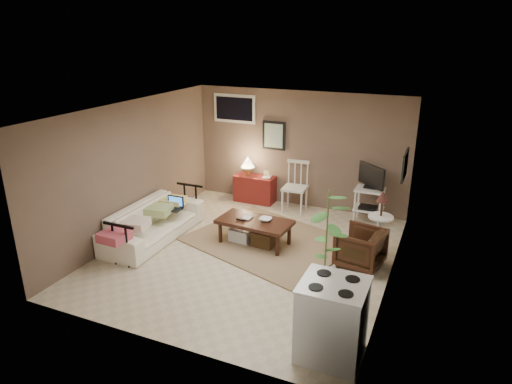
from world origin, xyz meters
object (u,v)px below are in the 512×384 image
at_px(side_table, 381,215).
at_px(potted_plant, 326,241).
at_px(spindle_chair, 295,188).
at_px(sofa, 153,217).
at_px(red_console, 254,186).
at_px(stove, 332,320).
at_px(armchair, 360,246).
at_px(coffee_table, 254,230).
at_px(tv_stand, 370,193).

relative_size(side_table, potted_plant, 0.68).
xyz_separation_m(spindle_chair, side_table, (1.90, -1.24, 0.20)).
xyz_separation_m(sofa, red_console, (0.88, 2.42, -0.07)).
xyz_separation_m(potted_plant, stove, (0.40, -1.14, -0.39)).
bearing_deg(stove, armchair, 93.14).
bearing_deg(stove, coffee_table, 130.69).
distance_m(spindle_chair, stove, 4.46).
xyz_separation_m(tv_stand, armchair, (0.20, -1.80, -0.27)).
distance_m(potted_plant, stove, 1.27).
relative_size(sofa, red_console, 2.13).
relative_size(red_console, spindle_chair, 0.98).
xyz_separation_m(spindle_chair, tv_stand, (1.50, -0.02, 0.13)).
height_order(red_console, side_table, side_table).
relative_size(spindle_chair, stove, 1.08).
relative_size(tv_stand, side_table, 1.05).
bearing_deg(red_console, side_table, -25.52).
height_order(sofa, side_table, side_table).
distance_m(sofa, red_console, 2.57).
height_order(coffee_table, red_console, red_console).
distance_m(sofa, armchair, 3.59).
distance_m(coffee_table, red_console, 2.10).
relative_size(tv_stand, stove, 1.21).
bearing_deg(tv_stand, armchair, -83.56).
height_order(coffee_table, spindle_chair, spindle_chair).
height_order(spindle_chair, tv_stand, tv_stand).
bearing_deg(spindle_chair, side_table, -33.13).
height_order(armchair, stove, stove).
relative_size(sofa, armchair, 3.14).
distance_m(coffee_table, armchair, 1.83).
xyz_separation_m(red_console, spindle_chair, (0.97, -0.13, 0.13)).
bearing_deg(red_console, armchair, -36.18).
bearing_deg(armchair, tv_stand, -162.86).
relative_size(coffee_table, side_table, 1.19).
relative_size(tv_stand, potted_plant, 0.71).
xyz_separation_m(tv_stand, side_table, (0.40, -1.22, 0.07)).
distance_m(coffee_table, side_table, 2.14).
height_order(coffee_table, tv_stand, tv_stand).
relative_size(sofa, tv_stand, 1.86).
distance_m(red_console, potted_plant, 3.92).
distance_m(coffee_table, tv_stand, 2.43).
bearing_deg(tv_stand, spindle_chair, 179.12).
relative_size(spindle_chair, tv_stand, 0.89).
xyz_separation_m(coffee_table, side_table, (2.02, 0.55, 0.41)).
height_order(spindle_chair, side_table, side_table).
bearing_deg(tv_stand, side_table, -71.97).
height_order(coffee_table, potted_plant, potted_plant).
bearing_deg(stove, tv_stand, 94.62).
xyz_separation_m(red_console, stove, (2.80, -4.20, 0.13)).
bearing_deg(red_console, tv_stand, -3.57).
height_order(red_console, tv_stand, tv_stand).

